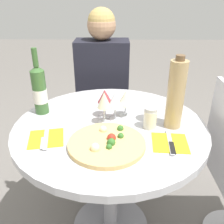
{
  "coord_description": "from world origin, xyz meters",
  "views": [
    {
      "loc": [
        0.02,
        -1.06,
        1.33
      ],
      "look_at": [
        0.01,
        -0.07,
        0.83
      ],
      "focal_mm": 40.0,
      "sensor_mm": 36.0,
      "label": 1
    }
  ],
  "objects_px": {
    "chair_behind_diner": "(103,106)",
    "tall_carafe": "(176,95)",
    "pizza_large": "(107,143)",
    "seated_diner": "(102,103)",
    "dining_table": "(110,147)",
    "wine_bottle": "(39,90)"
  },
  "relations": [
    {
      "from": "dining_table",
      "to": "chair_behind_diner",
      "type": "relative_size",
      "value": 1.01
    },
    {
      "from": "seated_diner",
      "to": "pizza_large",
      "type": "relative_size",
      "value": 3.69
    },
    {
      "from": "chair_behind_diner",
      "to": "seated_diner",
      "type": "height_order",
      "value": "seated_diner"
    },
    {
      "from": "pizza_large",
      "to": "tall_carafe",
      "type": "xyz_separation_m",
      "value": [
        0.31,
        0.17,
        0.15
      ]
    },
    {
      "from": "chair_behind_diner",
      "to": "dining_table",
      "type": "bearing_deg",
      "value": 95.16
    },
    {
      "from": "seated_diner",
      "to": "pizza_large",
      "type": "xyz_separation_m",
      "value": [
        0.06,
        -0.82,
        0.19
      ]
    },
    {
      "from": "wine_bottle",
      "to": "pizza_large",
      "type": "bearing_deg",
      "value": -41.07
    },
    {
      "from": "wine_bottle",
      "to": "tall_carafe",
      "type": "bearing_deg",
      "value": -11.62
    },
    {
      "from": "seated_diner",
      "to": "chair_behind_diner",
      "type": "bearing_deg",
      "value": -90.0
    },
    {
      "from": "seated_diner",
      "to": "tall_carafe",
      "type": "bearing_deg",
      "value": 119.74
    },
    {
      "from": "wine_bottle",
      "to": "dining_table",
      "type": "bearing_deg",
      "value": -19.01
    },
    {
      "from": "tall_carafe",
      "to": "chair_behind_diner",
      "type": "bearing_deg",
      "value": 115.05
    },
    {
      "from": "chair_behind_diner",
      "to": "pizza_large",
      "type": "xyz_separation_m",
      "value": [
        0.06,
        -0.96,
        0.28
      ]
    },
    {
      "from": "dining_table",
      "to": "wine_bottle",
      "type": "bearing_deg",
      "value": 160.99
    },
    {
      "from": "pizza_large",
      "to": "wine_bottle",
      "type": "xyz_separation_m",
      "value": [
        -0.35,
        0.31,
        0.11
      ]
    },
    {
      "from": "dining_table",
      "to": "pizza_large",
      "type": "xyz_separation_m",
      "value": [
        -0.01,
        -0.18,
        0.15
      ]
    },
    {
      "from": "dining_table",
      "to": "wine_bottle",
      "type": "height_order",
      "value": "wine_bottle"
    },
    {
      "from": "tall_carafe",
      "to": "dining_table",
      "type": "bearing_deg",
      "value": 177.91
    },
    {
      "from": "dining_table",
      "to": "tall_carafe",
      "type": "height_order",
      "value": "tall_carafe"
    },
    {
      "from": "chair_behind_diner",
      "to": "tall_carafe",
      "type": "relative_size",
      "value": 2.69
    },
    {
      "from": "chair_behind_diner",
      "to": "seated_diner",
      "type": "bearing_deg",
      "value": 90.0
    },
    {
      "from": "chair_behind_diner",
      "to": "pizza_large",
      "type": "bearing_deg",
      "value": 93.55
    }
  ]
}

